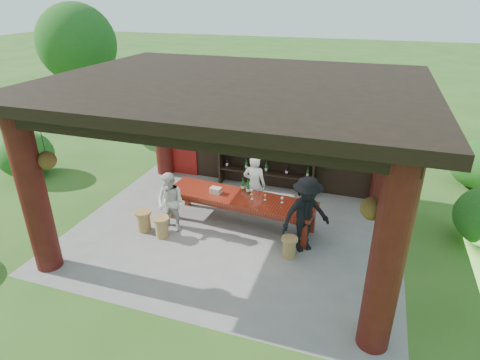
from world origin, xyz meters
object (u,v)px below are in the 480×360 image
(tasting_table, at_px, (240,201))
(napkin_basket, at_px, (216,190))
(host, at_px, (254,185))
(stool_near_right, at_px, (289,247))
(stool_near_left, at_px, (162,226))
(guest_man, at_px, (306,215))
(guest_woman, at_px, (171,203))
(stool_far_left, at_px, (144,220))
(wine_shelf, at_px, (267,148))

(tasting_table, relative_size, napkin_basket, 13.89)
(tasting_table, distance_m, host, 0.69)
(stool_near_right, xyz_separation_m, host, (-1.23, 1.56, 0.53))
(tasting_table, bearing_deg, stool_near_left, -144.97)
(stool_near_left, relative_size, stool_near_right, 1.08)
(tasting_table, bearing_deg, guest_man, -18.24)
(stool_near_right, bearing_deg, host, 128.40)
(tasting_table, xyz_separation_m, guest_man, (1.62, -0.54, 0.22))
(host, xyz_separation_m, guest_woman, (-1.58, -1.38, -0.06))
(napkin_basket, bearing_deg, stool_near_left, -130.89)
(stool_near_left, bearing_deg, guest_man, 9.58)
(stool_far_left, height_order, host, host)
(wine_shelf, height_order, host, wine_shelf)
(stool_near_left, distance_m, host, 2.45)
(host, distance_m, guest_woman, 2.10)
(tasting_table, xyz_separation_m, stool_far_left, (-2.04, -0.97, -0.37))
(tasting_table, xyz_separation_m, guest_woman, (-1.44, -0.73, 0.08))
(tasting_table, bearing_deg, napkin_basket, -178.64)
(wine_shelf, relative_size, stool_near_right, 5.99)
(stool_near_right, height_order, guest_woman, guest_woman)
(host, height_order, guest_woman, host)
(guest_man, relative_size, napkin_basket, 6.55)
(wine_shelf, height_order, tasting_table, wine_shelf)
(stool_near_right, bearing_deg, guest_man, 56.53)
(stool_near_left, distance_m, guest_woman, 0.57)
(stool_near_left, xyz_separation_m, stool_near_right, (2.90, 0.16, -0.02))
(wine_shelf, relative_size, host, 1.76)
(host, distance_m, napkin_basket, 1.01)
(stool_far_left, distance_m, host, 2.77)
(host, bearing_deg, napkin_basket, 41.49)
(stool_near_left, bearing_deg, stool_far_left, 169.66)
(stool_far_left, bearing_deg, host, 36.63)
(host, xyz_separation_m, guest_man, (1.48, -1.19, 0.08))
(tasting_table, relative_size, stool_near_left, 7.35)
(tasting_table, bearing_deg, stool_far_left, -154.56)
(stool_near_right, height_order, napkin_basket, napkin_basket)
(stool_near_right, relative_size, napkin_basket, 1.75)
(tasting_table, relative_size, stool_near_right, 7.93)
(wine_shelf, distance_m, stool_near_right, 3.42)
(stool_near_right, distance_m, stool_far_left, 3.42)
(stool_near_left, bearing_deg, host, 45.93)
(tasting_table, relative_size, stool_far_left, 7.09)
(wine_shelf, bearing_deg, guest_woman, -117.88)
(stool_far_left, bearing_deg, wine_shelf, 55.66)
(stool_far_left, relative_size, guest_woman, 0.36)
(napkin_basket, bearing_deg, stool_near_right, -24.05)
(wine_shelf, height_order, stool_near_right, wine_shelf)
(tasting_table, xyz_separation_m, napkin_basket, (-0.61, -0.01, 0.18))
(wine_shelf, xyz_separation_m, stool_near_right, (1.32, -3.00, -0.96))
(tasting_table, height_order, stool_far_left, tasting_table)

